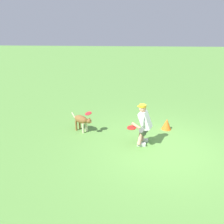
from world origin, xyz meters
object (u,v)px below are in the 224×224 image
Objects in this scene: person at (144,124)px; dog at (82,120)px; frisbee_held at (132,128)px; frisbee_flying at (88,113)px; training_cone at (167,124)px.

person is 2.21m from dog.
dog is 3.12× the size of frisbee_held.
frisbee_flying is 1.63m from frisbee_held.
person is at bearing 159.91° from frisbee_flying.
training_cone is (-1.27, -1.24, -0.42)m from frisbee_held.
dog is 3.71× the size of frisbee_flying.
frisbee_flying is 0.59× the size of training_cone.
training_cone is (-2.70, -0.47, -0.53)m from frisbee_flying.
frisbee_flying is at bearing -0.24° from person.
training_cone is at bearing -109.13° from person.
training_cone is (-2.95, -0.34, -0.22)m from dog.
frisbee_flying is (1.79, -0.65, 0.02)m from person.
dog is 0.42m from frisbee_flying.
person is at bearing -161.50° from frisbee_held.
person is at bearing 51.02° from training_cone.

